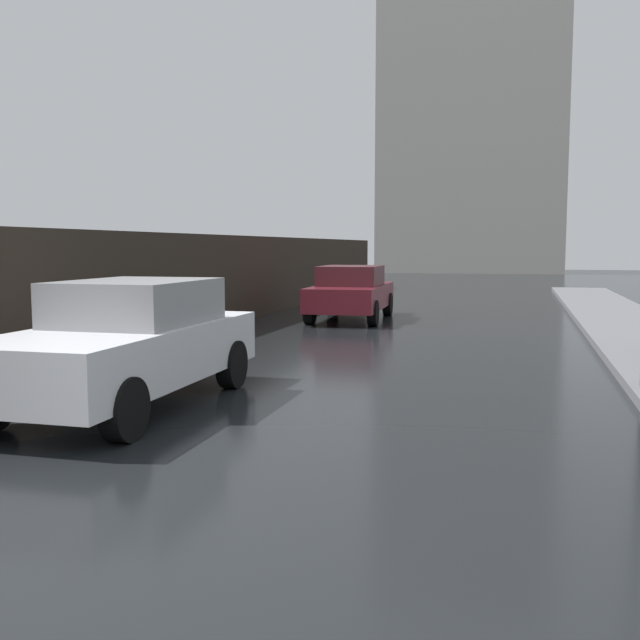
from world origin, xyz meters
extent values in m
plane|color=black|center=(0.00, 0.00, 0.00)|extent=(120.00, 120.00, 0.00)
cube|color=maroon|center=(-1.61, 15.32, 0.61)|extent=(1.90, 4.28, 0.60)
cube|color=#461C22|center=(-1.61, 15.25, 1.16)|extent=(1.59, 2.02, 0.50)
cylinder|color=black|center=(-0.76, 13.97, 0.31)|extent=(0.25, 0.64, 0.63)
cylinder|color=black|center=(-2.32, 13.89, 0.31)|extent=(0.25, 0.64, 0.63)
cylinder|color=black|center=(-0.89, 16.74, 0.31)|extent=(0.25, 0.64, 0.63)
cylinder|color=black|center=(-2.46, 16.67, 0.31)|extent=(0.25, 0.64, 0.63)
cube|color=silver|center=(-1.89, 4.52, 0.65)|extent=(1.74, 4.27, 0.65)
cube|color=gray|center=(-1.89, 4.81, 1.24)|extent=(1.52, 1.98, 0.53)
cylinder|color=black|center=(-1.09, 3.12, 0.32)|extent=(0.23, 0.65, 0.65)
cylinder|color=black|center=(-1.11, 5.94, 0.32)|extent=(0.23, 0.65, 0.65)
cylinder|color=black|center=(-2.68, 5.92, 0.32)|extent=(0.23, 0.65, 0.65)
cube|color=#9E9993|center=(-1.05, 52.45, 13.20)|extent=(13.33, 8.32, 26.40)
camera|label=1|loc=(2.60, -3.06, 1.91)|focal=40.59mm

